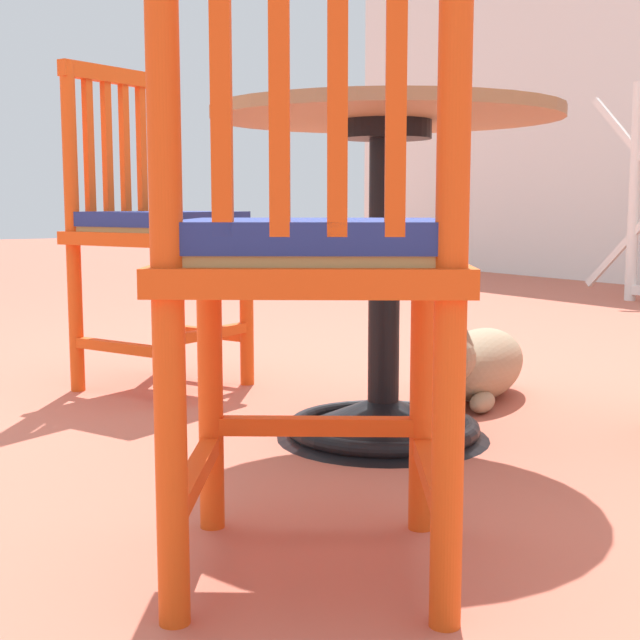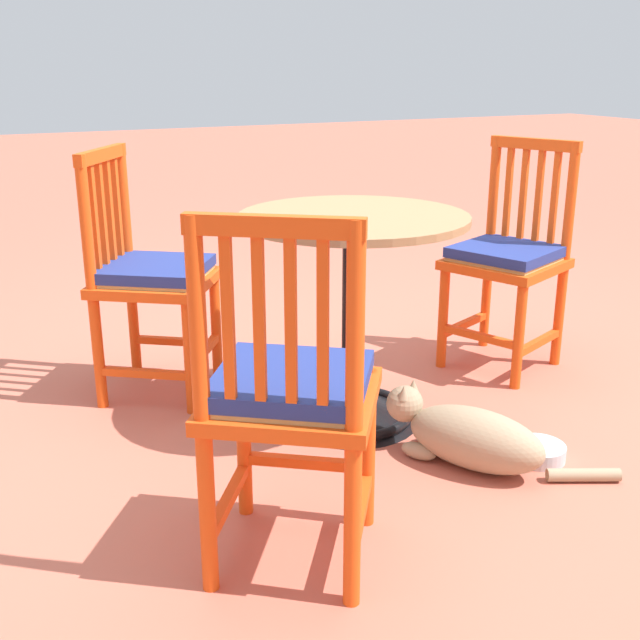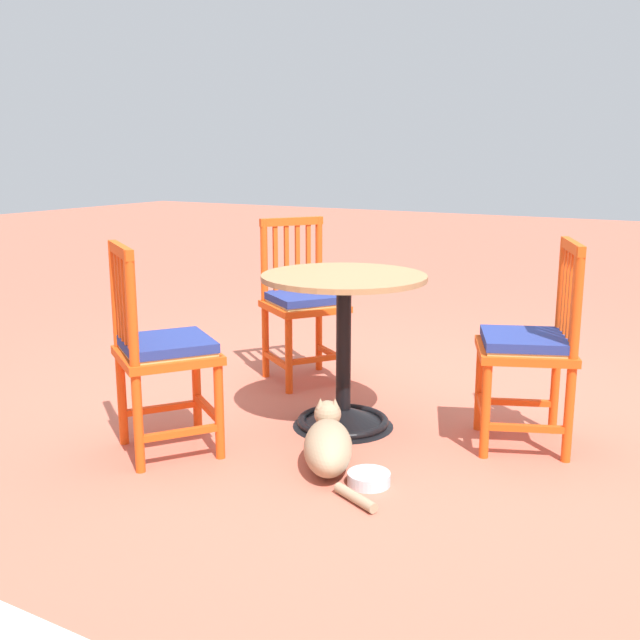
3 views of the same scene
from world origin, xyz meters
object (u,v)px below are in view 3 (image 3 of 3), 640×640
Objects in this scene: cafe_table at (343,368)px; orange_chair_near_fence at (303,303)px; tabby_cat at (328,444)px; orange_chair_by_planter at (530,348)px; pet_water_bowl at (369,479)px; orange_chair_at_corner at (162,352)px.

cafe_table is 0.79m from orange_chair_near_fence.
cafe_table reaches higher than tabby_cat.
tabby_cat is at bearing 126.23° from orange_chair_near_fence.
orange_chair_by_planter and orange_chair_near_fence have the same top height.
cafe_table is 0.71m from pet_water_bowl.
orange_chair_by_planter is 0.93m from pet_water_bowl.
orange_chair_at_corner is (1.33, 0.86, 0.00)m from orange_chair_by_planter.
orange_chair_by_planter is 1.60× the size of tabby_cat.
orange_chair_near_fence is 5.36× the size of pet_water_bowl.
cafe_table is at bearing 135.48° from orange_chair_near_fence.
orange_chair_near_fence reaches higher than pet_water_bowl.
orange_chair_near_fence is at bearing -14.20° from orange_chair_by_planter.
tabby_cat is (-0.72, 0.98, -0.35)m from orange_chair_near_fence.
orange_chair_near_fence is 1.49m from pet_water_bowl.
pet_water_bowl is at bearing 160.15° from tabby_cat.
orange_chair_near_fence is (1.36, -0.34, 0.00)m from orange_chair_by_planter.
tabby_cat is at bearing -162.08° from orange_chair_at_corner.
cafe_table is 1.34× the size of tabby_cat.
orange_chair_by_planter is at bearing 165.80° from orange_chair_near_fence.
cafe_table is 0.83× the size of orange_chair_by_planter.
cafe_table is 0.86m from orange_chair_at_corner.
orange_chair_by_planter is 1.00× the size of orange_chair_near_fence.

